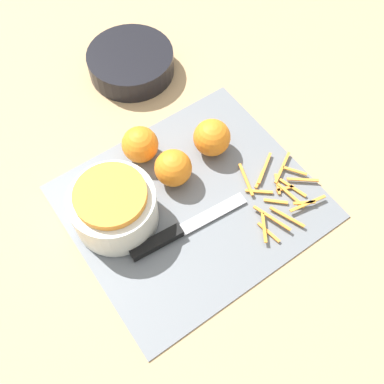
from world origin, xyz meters
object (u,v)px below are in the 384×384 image
Objects in this scene: orange_back at (140,145)px; orange_left at (174,167)px; knife at (169,236)px; bowl_speckled at (114,207)px; orange_right at (212,138)px; bowl_dark at (131,62)px.

orange_left is at bearing -73.35° from orange_back.
orange_back reaches higher than knife.
orange_left is at bearing 5.30° from bowl_speckled.
bowl_speckled is 2.08× the size of orange_right.
orange_right is at bearing 8.26° from orange_left.
knife is (-0.15, -0.36, -0.01)m from bowl_dark.
orange_left is (0.07, 0.09, 0.03)m from knife.
bowl_dark is 2.66× the size of orange_back.
knife is at bearing -147.36° from orange_right.
bowl_dark reaches higher than knife.
orange_right is 0.13m from orange_back.
orange_right is at bearing 6.55° from bowl_speckled.
bowl_speckled is 0.10m from knife.
knife is at bearing -112.33° from bowl_dark.
bowl_speckled reaches higher than knife.
bowl_speckled is at bearing -173.45° from orange_right.
orange_left is 1.00× the size of orange_back.
orange_back is at bearing 151.39° from orange_right.
orange_right is at bearing -28.61° from orange_back.
bowl_dark is at bearing 93.30° from orange_right.
bowl_speckled is at bearing -125.48° from bowl_dark.
bowl_speckled is 0.35m from bowl_dark.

